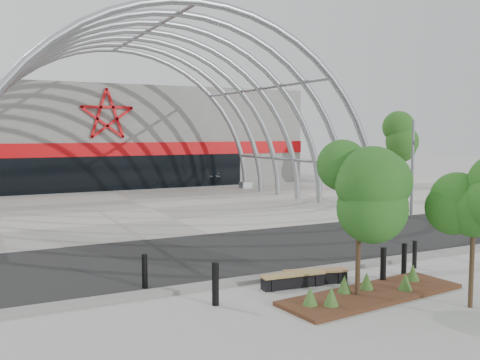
{
  "coord_description": "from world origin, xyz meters",
  "views": [
    {
      "loc": [
        -8.98,
        -13.91,
        4.41
      ],
      "look_at": [
        0.0,
        4.0,
        2.6
      ],
      "focal_mm": 40.0,
      "sensor_mm": 36.0,
      "label": 1
    }
  ],
  "objects_px": {
    "bench_0": "(293,281)",
    "bollard_2": "(383,265)",
    "signal_pole": "(412,167)",
    "street_tree_1": "(474,207)",
    "bench_1": "(316,277)",
    "street_tree_0": "(359,186)"
  },
  "relations": [
    {
      "from": "bench_0",
      "to": "bollard_2",
      "type": "distance_m",
      "value": 2.74
    },
    {
      "from": "signal_pole",
      "to": "bollard_2",
      "type": "height_order",
      "value": "signal_pole"
    },
    {
      "from": "street_tree_1",
      "to": "bench_1",
      "type": "bearing_deg",
      "value": 122.61
    },
    {
      "from": "street_tree_0",
      "to": "bench_0",
      "type": "bearing_deg",
      "value": 121.28
    },
    {
      "from": "street_tree_0",
      "to": "bench_0",
      "type": "height_order",
      "value": "street_tree_0"
    },
    {
      "from": "street_tree_1",
      "to": "bench_1",
      "type": "distance_m",
      "value": 4.81
    },
    {
      "from": "signal_pole",
      "to": "bench_1",
      "type": "xyz_separation_m",
      "value": [
        -11.49,
        -7.95,
        -2.43
      ]
    },
    {
      "from": "signal_pole",
      "to": "bollard_2",
      "type": "relative_size",
      "value": 4.73
    },
    {
      "from": "street_tree_1",
      "to": "bollard_2",
      "type": "distance_m",
      "value": 3.38
    },
    {
      "from": "street_tree_1",
      "to": "bench_1",
      "type": "height_order",
      "value": "street_tree_1"
    },
    {
      "from": "bench_1",
      "to": "bollard_2",
      "type": "xyz_separation_m",
      "value": [
        1.78,
        -0.86,
        0.34
      ]
    },
    {
      "from": "street_tree_1",
      "to": "bench_1",
      "type": "xyz_separation_m",
      "value": [
        -2.26,
        3.53,
        -2.36
      ]
    },
    {
      "from": "signal_pole",
      "to": "bench_1",
      "type": "distance_m",
      "value": 14.18
    },
    {
      "from": "street_tree_0",
      "to": "bench_1",
      "type": "bearing_deg",
      "value": 96.16
    },
    {
      "from": "bench_0",
      "to": "bollard_2",
      "type": "bearing_deg",
      "value": -17.5
    },
    {
      "from": "bollard_2",
      "to": "bench_1",
      "type": "bearing_deg",
      "value": 154.23
    },
    {
      "from": "bollard_2",
      "to": "street_tree_1",
      "type": "bearing_deg",
      "value": -79.86
    },
    {
      "from": "bollard_2",
      "to": "bench_0",
      "type": "bearing_deg",
      "value": 162.5
    },
    {
      "from": "bench_1",
      "to": "street_tree_0",
      "type": "bearing_deg",
      "value": -83.84
    },
    {
      "from": "street_tree_0",
      "to": "bench_0",
      "type": "distance_m",
      "value": 3.39
    },
    {
      "from": "bollard_2",
      "to": "signal_pole",
      "type": "bearing_deg",
      "value": 42.22
    },
    {
      "from": "street_tree_1",
      "to": "bollard_2",
      "type": "height_order",
      "value": "street_tree_1"
    }
  ]
}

